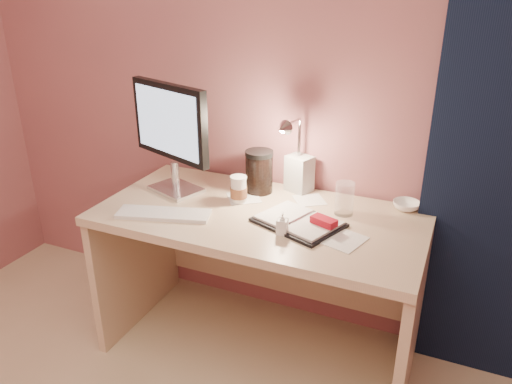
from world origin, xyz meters
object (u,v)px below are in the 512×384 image
at_px(lotion_bottle, 282,223).
at_px(dark_jar, 259,174).
at_px(bowl, 406,206).
at_px(keyboard, 164,214).
at_px(product_box, 299,174).
at_px(clear_cup, 344,199).
at_px(coffee_cup, 239,190).
at_px(desk, 266,251).
at_px(monitor, 172,129).
at_px(desk_lamp, 296,150).
at_px(planner, 301,222).

relative_size(lotion_bottle, dark_jar, 0.52).
bearing_deg(bowl, keyboard, -153.02).
height_order(keyboard, product_box, product_box).
relative_size(clear_cup, dark_jar, 0.79).
relative_size(coffee_cup, product_box, 0.72).
bearing_deg(dark_jar, clear_cup, -10.21).
xyz_separation_m(desk, keyboard, (-0.36, -0.26, 0.23)).
bearing_deg(coffee_cup, desk, 1.39).
distance_m(monitor, coffee_cup, 0.41).
distance_m(keyboard, coffee_cup, 0.35).
bearing_deg(desk_lamp, clear_cup, -6.36).
relative_size(monitor, planner, 1.28).
relative_size(bowl, product_box, 0.68).
xyz_separation_m(planner, product_box, (-0.12, 0.33, 0.07)).
bearing_deg(keyboard, bowl, 10.30).
relative_size(planner, desk_lamp, 1.07).
bearing_deg(product_box, planner, -48.88).
bearing_deg(coffee_cup, clear_cup, 8.45).
xyz_separation_m(desk, monitor, (-0.46, -0.01, 0.53)).
distance_m(keyboard, clear_cup, 0.77).
bearing_deg(keyboard, clear_cup, 8.31).
bearing_deg(clear_cup, coffee_cup, -171.55).
xyz_separation_m(monitor, desk_lamp, (0.54, 0.15, -0.07)).
distance_m(lotion_bottle, product_box, 0.45).
bearing_deg(coffee_cup, lotion_bottle, -35.70).
distance_m(planner, clear_cup, 0.22).
bearing_deg(product_box, coffee_cup, -110.44).
bearing_deg(lotion_bottle, bowl, 45.88).
relative_size(desk, bowl, 11.96).
relative_size(keyboard, clear_cup, 2.79).
bearing_deg(coffee_cup, planner, -16.88).
xyz_separation_m(planner, dark_jar, (-0.29, 0.25, 0.08)).
relative_size(clear_cup, product_box, 0.83).
bearing_deg(clear_cup, desk_lamp, 163.38).
relative_size(keyboard, coffee_cup, 3.22).
xyz_separation_m(monitor, planner, (0.66, -0.09, -0.29)).
bearing_deg(desk, keyboard, -144.65).
xyz_separation_m(coffee_cup, lotion_bottle, (0.29, -0.21, -0.01)).
distance_m(keyboard, dark_jar, 0.49).
bearing_deg(planner, dark_jar, 160.34).
height_order(bowl, product_box, product_box).
bearing_deg(dark_jar, monitor, -157.49).
relative_size(keyboard, bowl, 3.38).
height_order(coffee_cup, bowl, coffee_cup).
bearing_deg(clear_cup, bowl, 32.37).
height_order(desk, monitor, monitor).
bearing_deg(planner, product_box, 130.81).
height_order(lotion_bottle, dark_jar, dark_jar).
distance_m(monitor, planner, 0.72).
relative_size(monitor, keyboard, 1.29).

